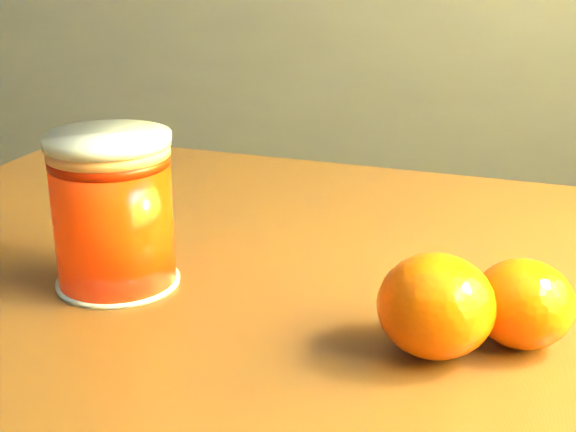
# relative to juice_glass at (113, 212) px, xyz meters

# --- Properties ---
(kitchen_counter) EXTENTS (3.15, 0.60, 0.90)m
(kitchen_counter) POSITION_rel_juice_glass_xyz_m (-0.70, 1.28, -0.30)
(kitchen_counter) COLOR #515156
(kitchen_counter) RESTS_ON ground
(juice_glass) EXTENTS (0.08, 0.08, 0.10)m
(juice_glass) POSITION_rel_juice_glass_xyz_m (0.00, 0.00, 0.00)
(juice_glass) COLOR #FF2F05
(juice_glass) RESTS_ON table
(orange_front) EXTENTS (0.08, 0.08, 0.06)m
(orange_front) POSITION_rel_juice_glass_xyz_m (0.21, -0.06, -0.02)
(orange_front) COLOR #FB5E05
(orange_front) RESTS_ON table
(orange_back) EXTENTS (0.07, 0.07, 0.05)m
(orange_back) POSITION_rel_juice_glass_xyz_m (0.25, -0.04, -0.03)
(orange_back) COLOR #FB5E05
(orange_back) RESTS_ON table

